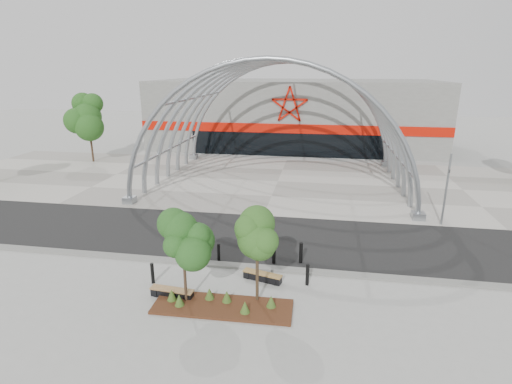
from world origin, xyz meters
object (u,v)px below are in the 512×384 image
Objects in this scene: signal_pole at (446,189)px; bench_1 at (262,277)px; street_tree_1 at (257,241)px; bollard_2 at (274,254)px; bench_0 at (172,293)px; street_tree_0 at (183,243)px.

bench_1 is at bearing -139.37° from signal_pole.
street_tree_1 is 4.19m from bollard_2.
signal_pole is 14.45m from street_tree_1.
bench_1 is at bearing 91.40° from street_tree_1.
signal_pole is 17.48m from bench_0.
bollard_2 is (0.31, 1.77, 0.36)m from bench_1.
bench_1 is (2.89, 2.29, -2.53)m from street_tree_0.
street_tree_0 is 3.45× the size of bollard_2.
bollard_2 is at bearing -144.84° from signal_pole.
bench_0 is (-13.67, -10.66, -2.19)m from signal_pole.
bollard_2 is at bearing 79.94° from bench_1.
street_tree_0 is at bearing -19.52° from bench_0.
bench_0 is 1.02× the size of bench_1.
street_tree_0 is at bearing -128.34° from bollard_2.
bollard_2 is (3.21, 4.06, -2.17)m from street_tree_0.
street_tree_1 is at bearing 4.09° from bench_0.
signal_pole is at bearing 40.13° from street_tree_0.
bollard_2 is at bearing 51.66° from street_tree_0.
street_tree_1 is 1.98× the size of bench_0.
street_tree_0 is 1.94× the size of bench_0.
signal_pole is 1.18× the size of street_tree_1.
signal_pole is 13.43m from bench_1.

